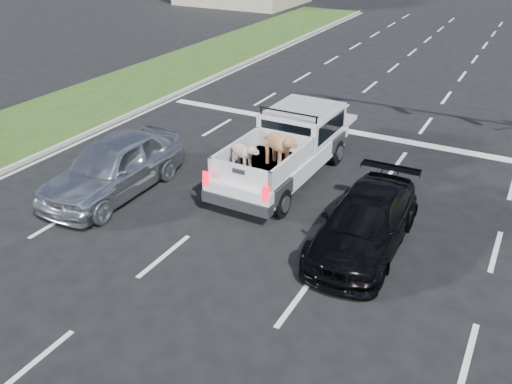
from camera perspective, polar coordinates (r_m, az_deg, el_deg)
ground at (r=12.45m, az=-3.11°, el=-8.88°), size 160.00×160.00×0.00m
road_markings at (r=17.59m, az=8.00°, el=2.44°), size 17.75×60.00×0.01m
grass_median_left at (r=23.40m, az=-20.03°, el=7.56°), size 5.00×60.00×0.10m
curb_left at (r=21.69m, az=-15.58°, el=6.77°), size 0.15×60.00×0.14m
pickup_truck at (r=16.50m, az=3.27°, el=4.71°), size 2.22×5.74×2.14m
silver_sedan at (r=16.14m, az=-14.74°, el=2.66°), size 2.06×4.97×1.69m
black_coupe at (r=13.36m, az=11.39°, el=-3.20°), size 1.99×4.69×1.35m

